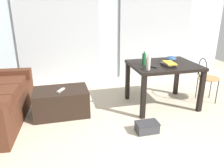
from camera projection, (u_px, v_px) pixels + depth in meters
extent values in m
plane|color=beige|center=(136.00, 112.00, 3.80)|extent=(7.69, 7.69, 0.00)
cube|color=silver|center=(109.00, 27.00, 5.21)|extent=(6.03, 0.10, 2.45)
cube|color=#B2B7BC|center=(59.00, 37.00, 4.93)|extent=(1.81, 0.03, 2.09)
cube|color=#B2B7BC|center=(155.00, 33.00, 5.46)|extent=(1.81, 0.03, 2.09)
cube|color=#4C2819|center=(8.00, 75.00, 4.11)|extent=(0.83, 0.28, 0.18)
cube|color=#552D1C|center=(6.00, 82.00, 3.82)|extent=(0.62, 0.49, 0.10)
cube|color=black|center=(61.00, 102.00, 3.65)|extent=(0.87, 0.56, 0.43)
cube|color=black|center=(164.00, 65.00, 3.82)|extent=(1.13, 0.90, 0.05)
cube|color=black|center=(143.00, 98.00, 3.47)|extent=(0.07, 0.07, 0.72)
cube|color=black|center=(201.00, 92.00, 3.71)|extent=(0.07, 0.07, 0.72)
cube|color=black|center=(128.00, 81.00, 4.20)|extent=(0.07, 0.07, 0.72)
cube|color=black|center=(177.00, 77.00, 4.44)|extent=(0.07, 0.07, 0.72)
cylinder|color=#B7844C|center=(208.00, 78.00, 4.07)|extent=(0.38, 0.38, 0.02)
cylinder|color=black|center=(217.00, 92.00, 4.03)|extent=(0.02, 0.02, 0.45)
cylinder|color=black|center=(211.00, 87.00, 4.28)|extent=(0.02, 0.02, 0.45)
cylinder|color=black|center=(202.00, 92.00, 4.03)|extent=(0.02, 0.02, 0.45)
cylinder|color=black|center=(197.00, 87.00, 4.28)|extent=(0.02, 0.02, 0.45)
torus|color=black|center=(203.00, 68.00, 4.01)|extent=(0.10, 0.37, 0.38)
cylinder|color=black|center=(205.00, 76.00, 3.89)|extent=(0.02, 0.02, 0.17)
cylinder|color=black|center=(198.00, 71.00, 4.19)|extent=(0.02, 0.02, 0.17)
cylinder|color=beige|center=(148.00, 63.00, 3.42)|extent=(0.06, 0.06, 0.22)
cylinder|color=beige|center=(149.00, 55.00, 3.38)|extent=(0.03, 0.03, 0.04)
cylinder|color=#195B2D|center=(144.00, 59.00, 3.70)|extent=(0.07, 0.07, 0.20)
cylinder|color=#195B2D|center=(144.00, 53.00, 3.66)|extent=(0.03, 0.03, 0.03)
ellipsoid|color=#2D4C7A|center=(171.00, 59.00, 3.96)|extent=(0.19, 0.19, 0.10)
cube|color=#4C4C51|center=(169.00, 65.00, 3.69)|extent=(0.17, 0.24, 0.03)
cube|color=#4C4C51|center=(168.00, 64.00, 3.68)|extent=(0.19, 0.30, 0.01)
cube|color=gold|center=(170.00, 63.00, 3.68)|extent=(0.19, 0.31, 0.02)
cube|color=#232326|center=(153.00, 67.00, 3.61)|extent=(0.11, 0.16, 0.02)
cube|color=#B7B7B2|center=(61.00, 90.00, 3.53)|extent=(0.14, 0.18, 0.03)
cube|color=#38383D|center=(147.00, 128.00, 3.18)|extent=(0.31, 0.20, 0.13)
cube|color=#313135|center=(147.00, 123.00, 3.16)|extent=(0.32, 0.20, 0.02)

